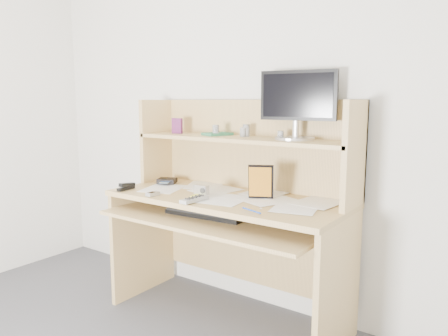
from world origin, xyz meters
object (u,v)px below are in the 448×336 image
Objects in this scene: game_case at (261,182)px; monitor at (297,103)px; keyboard at (207,213)px; tv_remote at (195,199)px; desk at (234,203)px.

monitor is (0.12, 0.17, 0.43)m from game_case.
keyboard is at bearing 179.82° from game_case.
game_case is (0.27, 0.14, 0.19)m from keyboard.
game_case is at bearing 46.21° from tv_remote.
tv_remote is 0.77m from monitor.
keyboard is 2.51× the size of game_case.
game_case is (0.21, -0.05, 0.16)m from desk.
tv_remote is 0.42× the size of monitor.
desk is 0.27m from game_case.
monitor is at bearing 50.12° from tv_remote.
monitor is (0.39, 0.42, 0.52)m from tv_remote.
desk is 0.20m from keyboard.
keyboard is 1.11× the size of monitor.
tv_remote is at bearing -100.39° from desk.
game_case is 0.44× the size of monitor.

